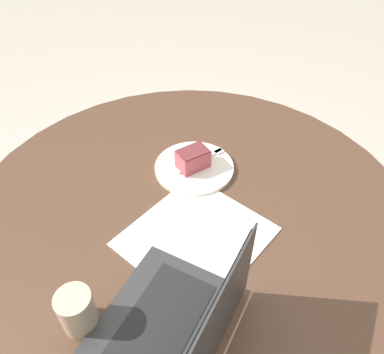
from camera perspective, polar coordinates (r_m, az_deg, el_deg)
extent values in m
plane|color=#B7AD9E|center=(1.61, -0.25, -21.97)|extent=(12.00, 12.00, 0.00)
cylinder|color=#4C3323|center=(1.60, -0.25, -21.83)|extent=(0.55, 0.55, 0.02)
cylinder|color=#4C3323|center=(1.30, -0.30, -15.46)|extent=(0.14, 0.14, 0.67)
cylinder|color=#4C3323|center=(1.02, -0.37, -5.25)|extent=(1.22, 1.22, 0.03)
cube|color=white|center=(0.94, 0.61, -9.02)|extent=(0.36, 0.34, 0.00)
cylinder|color=silver|center=(1.11, 0.34, 1.47)|extent=(0.23, 0.23, 0.01)
cube|color=#B74C51|center=(1.09, 0.14, 2.74)|extent=(0.11, 0.09, 0.06)
cube|color=maroon|center=(1.07, 0.14, 3.96)|extent=(0.10, 0.09, 0.00)
cube|color=silver|center=(1.12, 1.25, 2.49)|extent=(0.17, 0.06, 0.00)
cube|color=silver|center=(1.16, 4.02, 3.97)|extent=(0.03, 0.03, 0.00)
cylinder|color=#C6AD89|center=(0.81, -17.07, -18.96)|extent=(0.07, 0.07, 0.10)
cube|color=#2D2D2D|center=(0.82, -5.12, -21.95)|extent=(0.34, 0.26, 0.02)
cube|color=black|center=(0.81, -5.17, -21.66)|extent=(0.28, 0.16, 0.00)
cube|color=#2D2D2D|center=(0.68, 3.62, -22.17)|extent=(0.32, 0.04, 0.22)
cube|color=black|center=(0.68, 3.29, -22.04)|extent=(0.30, 0.03, 0.20)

